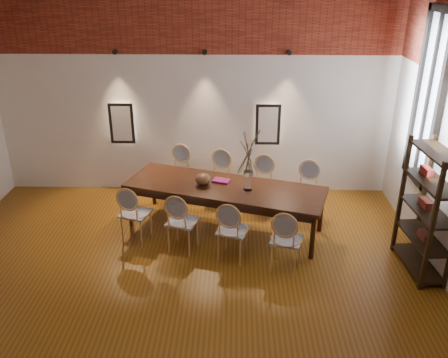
{
  "coord_description": "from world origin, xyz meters",
  "views": [
    {
      "loc": [
        0.73,
        -4.62,
        3.86
      ],
      "look_at": [
        0.57,
        1.62,
        1.05
      ],
      "focal_mm": 38.0,
      "sensor_mm": 36.0,
      "label": 1
    }
  ],
  "objects_px": {
    "chair_far_b": "(218,180)",
    "chair_far_c": "(261,186)",
    "book": "(221,181)",
    "chair_far_d": "(306,192)",
    "bowl": "(203,179)",
    "shelving_rack": "(427,211)",
    "chair_near_d": "(287,239)",
    "chair_far_a": "(178,174)",
    "chair_near_c": "(233,230)",
    "dining_table": "(225,208)",
    "chair_near_a": "(136,213)",
    "vase": "(248,180)",
    "chair_near_b": "(183,221)"
  },
  "relations": [
    {
      "from": "shelving_rack",
      "to": "chair_far_c",
      "type": "bearing_deg",
      "value": 137.17
    },
    {
      "from": "chair_near_a",
      "to": "shelving_rack",
      "type": "relative_size",
      "value": 0.52
    },
    {
      "from": "chair_far_c",
      "to": "dining_table",
      "type": "bearing_deg",
      "value": 63.6
    },
    {
      "from": "chair_near_d",
      "to": "chair_far_a",
      "type": "relative_size",
      "value": 1.0
    },
    {
      "from": "chair_near_b",
      "to": "shelving_rack",
      "type": "xyz_separation_m",
      "value": [
        3.31,
        -0.4,
        0.43
      ]
    },
    {
      "from": "chair_near_b",
      "to": "chair_near_c",
      "type": "distance_m",
      "value": 0.77
    },
    {
      "from": "chair_near_a",
      "to": "bowl",
      "type": "distance_m",
      "value": 1.15
    },
    {
      "from": "bowl",
      "to": "shelving_rack",
      "type": "height_order",
      "value": "shelving_rack"
    },
    {
      "from": "chair_near_c",
      "to": "chair_far_c",
      "type": "height_order",
      "value": "same"
    },
    {
      "from": "chair_near_c",
      "to": "shelving_rack",
      "type": "xyz_separation_m",
      "value": [
        2.57,
        -0.17,
        0.43
      ]
    },
    {
      "from": "vase",
      "to": "chair_far_c",
      "type": "bearing_deg",
      "value": 71.73
    },
    {
      "from": "chair_near_a",
      "to": "chair_near_b",
      "type": "bearing_deg",
      "value": 0.0
    },
    {
      "from": "chair_far_d",
      "to": "shelving_rack",
      "type": "distance_m",
      "value": 2.03
    },
    {
      "from": "chair_far_a",
      "to": "bowl",
      "type": "distance_m",
      "value": 1.21
    },
    {
      "from": "chair_near_d",
      "to": "shelving_rack",
      "type": "height_order",
      "value": "shelving_rack"
    },
    {
      "from": "chair_near_a",
      "to": "vase",
      "type": "height_order",
      "value": "vase"
    },
    {
      "from": "chair_near_c",
      "to": "book",
      "type": "height_order",
      "value": "chair_near_c"
    },
    {
      "from": "chair_near_c",
      "to": "shelving_rack",
      "type": "relative_size",
      "value": 0.52
    },
    {
      "from": "chair_far_c",
      "to": "book",
      "type": "xyz_separation_m",
      "value": [
        -0.66,
        -0.45,
        0.3
      ]
    },
    {
      "from": "chair_near_d",
      "to": "chair_far_a",
      "type": "xyz_separation_m",
      "value": [
        -1.74,
        2.17,
        0.0
      ]
    },
    {
      "from": "chair_far_a",
      "to": "chair_far_b",
      "type": "bearing_deg",
      "value": -180.0
    },
    {
      "from": "chair_near_a",
      "to": "dining_table",
      "type": "bearing_deg",
      "value": 33.88
    },
    {
      "from": "chair_near_d",
      "to": "shelving_rack",
      "type": "xyz_separation_m",
      "value": [
        1.84,
        0.05,
        0.43
      ]
    },
    {
      "from": "chair_near_d",
      "to": "book",
      "type": "distance_m",
      "value": 1.59
    },
    {
      "from": "chair_near_a",
      "to": "chair_far_c",
      "type": "xyz_separation_m",
      "value": [
        1.93,
        1.02,
        0.0
      ]
    },
    {
      "from": "chair_near_d",
      "to": "chair_far_b",
      "type": "distance_m",
      "value": 2.18
    },
    {
      "from": "chair_near_b",
      "to": "chair_far_a",
      "type": "distance_m",
      "value": 1.73
    },
    {
      "from": "chair_far_d",
      "to": "chair_far_b",
      "type": "bearing_deg",
      "value": 0.0
    },
    {
      "from": "dining_table",
      "to": "chair_far_b",
      "type": "relative_size",
      "value": 3.27
    },
    {
      "from": "book",
      "to": "chair_far_b",
      "type": "bearing_deg",
      "value": 96.42
    },
    {
      "from": "chair_near_c",
      "to": "vase",
      "type": "bearing_deg",
      "value": 90.9
    },
    {
      "from": "vase",
      "to": "book",
      "type": "xyz_separation_m",
      "value": [
        -0.41,
        0.28,
        -0.14
      ]
    },
    {
      "from": "chair_far_c",
      "to": "book",
      "type": "height_order",
      "value": "chair_far_c"
    },
    {
      "from": "chair_near_d",
      "to": "bowl",
      "type": "relative_size",
      "value": 3.92
    },
    {
      "from": "book",
      "to": "chair_far_d",
      "type": "bearing_deg",
      "value": 9.16
    },
    {
      "from": "chair_far_b",
      "to": "chair_far_c",
      "type": "relative_size",
      "value": 1.0
    },
    {
      "from": "chair_near_b",
      "to": "chair_near_c",
      "type": "height_order",
      "value": "same"
    },
    {
      "from": "dining_table",
      "to": "chair_near_a",
      "type": "relative_size",
      "value": 3.27
    },
    {
      "from": "chair_far_c",
      "to": "vase",
      "type": "distance_m",
      "value": 0.89
    },
    {
      "from": "chair_near_b",
      "to": "chair_near_d",
      "type": "xyz_separation_m",
      "value": [
        1.47,
        -0.46,
        0.0
      ]
    },
    {
      "from": "chair_far_c",
      "to": "chair_far_d",
      "type": "relative_size",
      "value": 1.0
    },
    {
      "from": "chair_near_c",
      "to": "vase",
      "type": "xyz_separation_m",
      "value": [
        0.22,
        0.74,
        0.43
      ]
    },
    {
      "from": "chair_near_d",
      "to": "book",
      "type": "height_order",
      "value": "chair_near_d"
    },
    {
      "from": "dining_table",
      "to": "chair_far_d",
      "type": "xyz_separation_m",
      "value": [
        1.33,
        0.39,
        0.09
      ]
    },
    {
      "from": "dining_table",
      "to": "book",
      "type": "height_order",
      "value": "book"
    },
    {
      "from": "bowl",
      "to": "shelving_rack",
      "type": "distance_m",
      "value": 3.24
    },
    {
      "from": "chair_far_d",
      "to": "vase",
      "type": "height_order",
      "value": "vase"
    },
    {
      "from": "chair_far_b",
      "to": "chair_far_c",
      "type": "xyz_separation_m",
      "value": [
        0.73,
        -0.23,
        0.0
      ]
    },
    {
      "from": "chair_far_d",
      "to": "book",
      "type": "xyz_separation_m",
      "value": [
        -1.39,
        -0.22,
        0.3
      ]
    },
    {
      "from": "chair_far_c",
      "to": "shelving_rack",
      "type": "relative_size",
      "value": 0.52
    }
  ]
}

